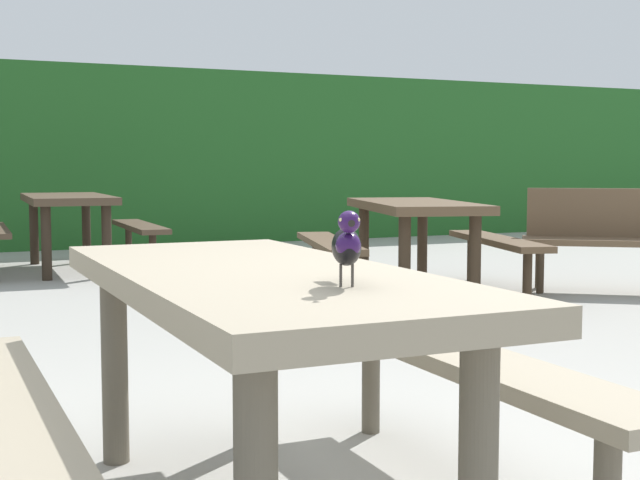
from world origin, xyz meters
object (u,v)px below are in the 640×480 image
object	(u,v)px
bird_grackle	(347,244)
picnic_table_mid_right	(68,214)
picnic_table_foreground	(258,333)
park_bench_side	(611,232)
picnic_table_far_centre	(415,224)

from	to	relation	value
bird_grackle	picnic_table_mid_right	distance (m)	7.00
picnic_table_foreground	park_bench_side	distance (m)	5.35
picnic_table_foreground	bird_grackle	world-z (taller)	bird_grackle
picnic_table_mid_right	bird_grackle	bearing A→B (deg)	-93.52
park_bench_side	picnic_table_mid_right	bearing A→B (deg)	138.74
picnic_table_foreground	picnic_table_mid_right	distance (m)	6.55
picnic_table_far_centre	bird_grackle	bearing A→B (deg)	-122.68
picnic_table_mid_right	park_bench_side	bearing A→B (deg)	-41.26
bird_grackle	picnic_table_far_centre	bearing A→B (deg)	57.32
picnic_table_foreground	park_bench_side	xyz separation A→B (m)	(4.28, 3.21, -0.07)
picnic_table_foreground	picnic_table_far_centre	world-z (taller)	same
picnic_table_mid_right	picnic_table_far_centre	size ratio (longest dim) A/B	0.87
bird_grackle	picnic_table_mid_right	world-z (taller)	bird_grackle
picnic_table_far_centre	park_bench_side	world-z (taller)	park_bench_side
picnic_table_mid_right	park_bench_side	xyz separation A→B (m)	(3.80, -3.33, -0.07)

